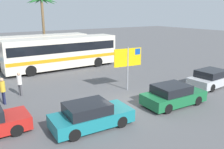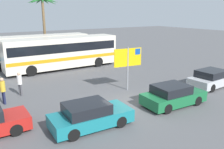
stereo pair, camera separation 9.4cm
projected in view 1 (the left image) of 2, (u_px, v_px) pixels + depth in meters
ground at (128, 105)px, 14.71m from camera, size 120.00×120.00×0.00m
bus_front_coach at (62, 51)px, 23.51m from camera, size 11.19×2.50×3.17m
bus_rear_coach at (36, 49)px, 25.24m from camera, size 11.19×2.50×3.17m
ferry_sign at (128, 59)px, 16.99m from camera, size 2.19×0.34×3.20m
car_teal at (91, 116)px, 11.72m from camera, size 4.16×1.94×1.32m
car_silver at (212, 78)px, 18.25m from camera, size 4.24×1.96×1.32m
car_green at (173, 95)px, 14.56m from camera, size 4.08×2.01×1.32m
pedestrian_by_bus at (19, 82)px, 16.08m from camera, size 0.32×0.32×1.67m
pedestrian_near_sign at (3, 89)px, 14.57m from camera, size 0.32×0.32×1.71m
palm_tree_seaside at (42, 7)px, 28.88m from camera, size 3.84×3.87×7.48m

